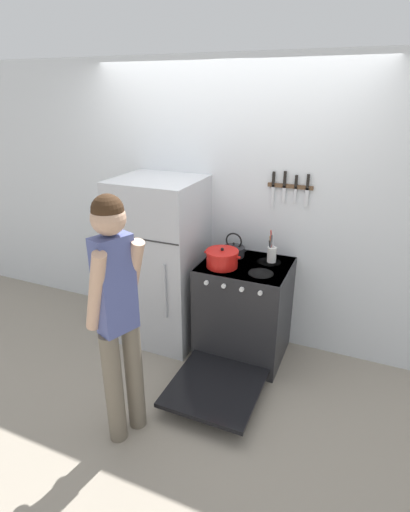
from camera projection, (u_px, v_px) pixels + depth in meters
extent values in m
plane|color=gray|center=(224.00, 327.00, 4.12)|extent=(14.00, 14.00, 0.00)
cube|color=silver|center=(228.00, 207.00, 3.66)|extent=(10.00, 0.06, 2.55)
cube|color=#B7BABF|center=(161.00, 262.00, 3.73)|extent=(0.75, 0.67, 1.57)
cube|color=#2D2D2D|center=(139.00, 239.00, 3.31)|extent=(0.73, 0.01, 0.01)
cylinder|color=#B2B5BA|center=(165.00, 292.00, 3.38)|extent=(0.02, 0.02, 0.50)
cube|color=#232326|center=(244.00, 310.00, 3.57)|extent=(0.75, 0.64, 0.90)
cube|color=black|center=(246.00, 265.00, 3.40)|extent=(0.73, 0.63, 0.02)
cube|color=black|center=(233.00, 327.00, 3.33)|extent=(0.65, 0.05, 0.68)
cylinder|color=black|center=(222.00, 267.00, 3.35)|extent=(0.20, 0.20, 0.01)
cylinder|color=black|center=(261.00, 274.00, 3.23)|extent=(0.20, 0.20, 0.01)
cylinder|color=black|center=(232.00, 256.00, 3.57)|extent=(0.20, 0.20, 0.01)
cylinder|color=black|center=(269.00, 262.00, 3.45)|extent=(0.20, 0.20, 0.01)
cylinder|color=silver|center=(206.00, 283.00, 3.23)|extent=(0.04, 0.02, 0.04)
cylinder|color=silver|center=(224.00, 286.00, 3.17)|extent=(0.04, 0.02, 0.04)
cylinder|color=silver|center=(242.00, 289.00, 3.12)|extent=(0.04, 0.02, 0.04)
cylinder|color=silver|center=(260.00, 293.00, 3.06)|extent=(0.04, 0.02, 0.04)
cube|color=black|center=(215.00, 387.00, 3.12)|extent=(0.69, 0.72, 0.04)
cube|color=#99999E|center=(241.00, 318.00, 3.52)|extent=(0.61, 0.35, 0.01)
cylinder|color=red|center=(222.00, 260.00, 3.33)|extent=(0.26, 0.26, 0.13)
cylinder|color=red|center=(222.00, 252.00, 3.30)|extent=(0.28, 0.28, 0.02)
sphere|color=black|center=(222.00, 249.00, 3.29)|extent=(0.03, 0.03, 0.03)
cylinder|color=red|center=(206.00, 252.00, 3.36)|extent=(0.03, 0.02, 0.02)
cylinder|color=red|center=(239.00, 257.00, 3.26)|extent=(0.03, 0.02, 0.02)
cylinder|color=black|center=(233.00, 251.00, 3.55)|extent=(0.20, 0.20, 0.09)
cone|color=black|center=(234.00, 246.00, 3.53)|extent=(0.19, 0.19, 0.02)
sphere|color=black|center=(234.00, 244.00, 3.52)|extent=(0.02, 0.02, 0.02)
cone|color=black|center=(243.00, 252.00, 3.51)|extent=(0.11, 0.03, 0.09)
torus|color=black|center=(234.00, 241.00, 3.51)|extent=(0.15, 0.01, 0.15)
cylinder|color=silver|center=(272.00, 255.00, 3.42)|extent=(0.08, 0.08, 0.13)
cylinder|color=#9E7547|center=(271.00, 247.00, 3.40)|extent=(0.03, 0.02, 0.21)
cylinder|color=#232326|center=(270.00, 249.00, 3.41)|extent=(0.03, 0.03, 0.17)
cylinder|color=#B2B5BA|center=(273.00, 246.00, 3.38)|extent=(0.05, 0.05, 0.24)
cylinder|color=#4C4C51|center=(270.00, 247.00, 3.39)|extent=(0.03, 0.02, 0.22)
cylinder|color=#C63D33|center=(271.00, 244.00, 3.39)|extent=(0.02, 0.04, 0.26)
cylinder|color=#6B6051|center=(114.00, 389.00, 2.67)|extent=(0.12, 0.12, 0.85)
cylinder|color=#6B6051|center=(134.00, 377.00, 2.78)|extent=(0.12, 0.12, 0.85)
cube|color=#4C5693|center=(115.00, 285.00, 2.43)|extent=(0.21, 0.27, 0.64)
cylinder|color=tan|center=(96.00, 292.00, 2.35)|extent=(0.27, 0.17, 0.57)
cylinder|color=tan|center=(132.00, 278.00, 2.52)|extent=(0.27, 0.17, 0.57)
sphere|color=tan|center=(108.00, 218.00, 2.27)|extent=(0.21, 0.21, 0.21)
sphere|color=#382314|center=(107.00, 210.00, 2.25)|extent=(0.19, 0.19, 0.19)
cube|color=brown|center=(290.00, 186.00, 3.32)|extent=(0.38, 0.02, 0.03)
cube|color=silver|center=(272.00, 197.00, 3.40)|extent=(0.02, 0.00, 0.20)
cube|color=black|center=(274.00, 178.00, 3.34)|extent=(0.02, 0.02, 0.11)
cube|color=silver|center=(284.00, 194.00, 3.36)|extent=(0.03, 0.00, 0.14)
cube|color=black|center=(285.00, 179.00, 3.30)|extent=(0.02, 0.02, 0.12)
cube|color=silver|center=(295.00, 195.00, 3.32)|extent=(0.02, 0.00, 0.14)
cube|color=black|center=(296.00, 181.00, 3.27)|extent=(0.02, 0.02, 0.10)
cube|color=silver|center=(306.00, 197.00, 3.29)|extent=(0.03, 0.00, 0.16)
cube|color=black|center=(308.00, 181.00, 3.24)|extent=(0.02, 0.02, 0.11)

